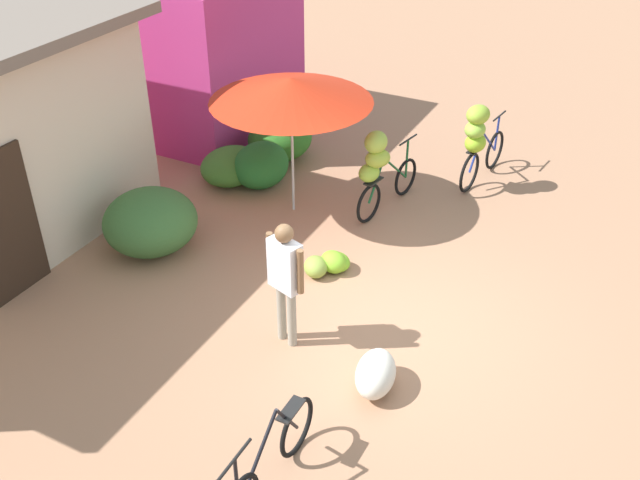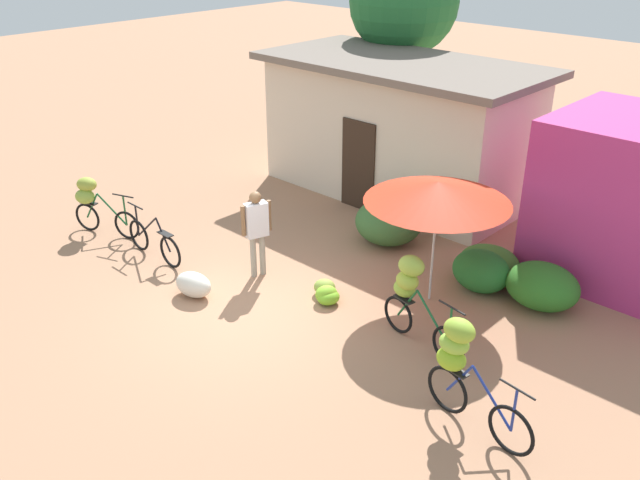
% 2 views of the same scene
% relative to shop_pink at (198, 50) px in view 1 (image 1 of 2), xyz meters
% --- Properties ---
extents(ground_plane, '(60.00, 60.00, 0.00)m').
position_rel_shop_pink_xyz_m(ground_plane, '(-4.14, -5.54, -1.44)').
color(ground_plane, '#A9795A').
extents(shop_pink, '(3.20, 2.80, 2.89)m').
position_rel_shop_pink_xyz_m(shop_pink, '(0.00, 0.00, 0.00)').
color(shop_pink, '#BE357E').
rests_on(shop_pink, ground).
extents(hedge_bush_front_left, '(1.35, 1.33, 0.89)m').
position_rel_shop_pink_xyz_m(hedge_bush_front_left, '(-4.05, -1.96, -1.00)').
color(hedge_bush_front_left, '#396631').
rests_on(hedge_bush_front_left, ground).
extents(hedge_bush_front_right, '(1.11, 0.96, 0.58)m').
position_rel_shop_pink_xyz_m(hedge_bush_front_right, '(-1.82, -1.84, -1.16)').
color(hedge_bush_front_right, '#3C7329').
rests_on(hedge_bush_front_right, ground).
extents(hedge_bush_mid, '(1.04, 0.87, 0.74)m').
position_rel_shop_pink_xyz_m(hedge_bush_mid, '(-1.69, -2.35, -1.07)').
color(hedge_bush_mid, '#246C2A').
rests_on(hedge_bush_mid, ground).
extents(hedge_bush_by_door, '(1.25, 1.09, 0.75)m').
position_rel_shop_pink_xyz_m(hedge_bush_by_door, '(-0.66, -2.12, -1.07)').
color(hedge_bush_by_door, '#2D7224').
rests_on(hedge_bush_by_door, ground).
extents(market_umbrella, '(2.39, 2.39, 2.16)m').
position_rel_shop_pink_xyz_m(market_umbrella, '(-2.15, -3.22, 0.54)').
color(market_umbrella, beige).
rests_on(market_umbrella, ground).
extents(bicycle_near_pile, '(1.68, 0.14, 0.96)m').
position_rel_shop_pink_xyz_m(bicycle_near_pile, '(-6.88, -5.59, -1.10)').
color(bicycle_near_pile, black).
rests_on(bicycle_near_pile, ground).
extents(bicycle_center_loaded, '(1.67, 0.48, 1.41)m').
position_rel_shop_pink_xyz_m(bicycle_center_loaded, '(-1.69, -4.43, -0.59)').
color(bicycle_center_loaded, black).
rests_on(bicycle_center_loaded, ground).
extents(bicycle_by_shop, '(1.68, 0.42, 1.46)m').
position_rel_shop_pink_xyz_m(bicycle_by_shop, '(-0.13, -5.49, -0.56)').
color(bicycle_by_shop, black).
rests_on(bicycle_by_shop, ground).
extents(banana_pile_on_ground, '(0.73, 0.67, 0.30)m').
position_rel_shop_pink_xyz_m(banana_pile_on_ground, '(-3.42, -4.47, -1.31)').
color(banana_pile_on_ground, '#8AA640').
rests_on(banana_pile_on_ground, ground).
extents(produce_sack, '(0.77, 0.57, 0.44)m').
position_rel_shop_pink_xyz_m(produce_sack, '(-5.19, -5.94, -1.22)').
color(produce_sack, silver).
rests_on(produce_sack, ground).
extents(person_vendor, '(0.31, 0.56, 1.65)m').
position_rel_shop_pink_xyz_m(person_vendor, '(-4.93, -4.67, -0.44)').
color(person_vendor, gray).
rests_on(person_vendor, ground).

